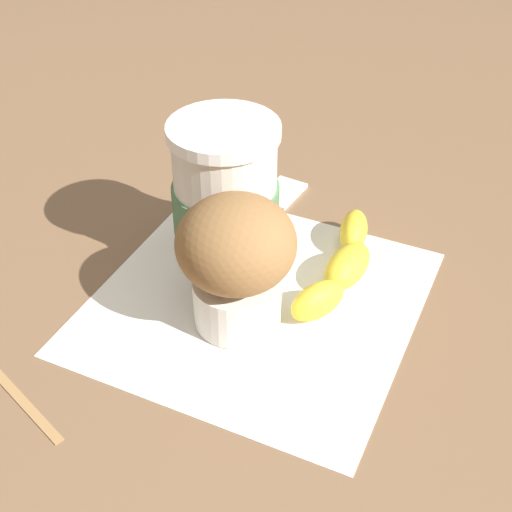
{
  "coord_description": "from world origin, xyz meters",
  "views": [
    {
      "loc": [
        0.25,
        -0.36,
        0.39
      ],
      "look_at": [
        0.0,
        0.0,
        0.05
      ],
      "focal_mm": 50.0,
      "sensor_mm": 36.0,
      "label": 1
    }
  ],
  "objects_px": {
    "banana": "(341,265)",
    "muffin": "(232,256)",
    "coffee_cup": "(226,198)",
    "sugar_packet": "(282,191)"
  },
  "relations": [
    {
      "from": "banana",
      "to": "muffin",
      "type": "bearing_deg",
      "value": -117.78
    },
    {
      "from": "coffee_cup",
      "to": "sugar_packet",
      "type": "bearing_deg",
      "value": 97.18
    },
    {
      "from": "muffin",
      "to": "banana",
      "type": "distance_m",
      "value": 0.11
    },
    {
      "from": "coffee_cup",
      "to": "muffin",
      "type": "bearing_deg",
      "value": -50.33
    },
    {
      "from": "sugar_packet",
      "to": "coffee_cup",
      "type": "bearing_deg",
      "value": -82.82
    },
    {
      "from": "coffee_cup",
      "to": "muffin",
      "type": "xyz_separation_m",
      "value": [
        0.05,
        -0.06,
        0.0
      ]
    },
    {
      "from": "banana",
      "to": "sugar_packet",
      "type": "bearing_deg",
      "value": 143.14
    },
    {
      "from": "banana",
      "to": "sugar_packet",
      "type": "height_order",
      "value": "banana"
    },
    {
      "from": "muffin",
      "to": "banana",
      "type": "bearing_deg",
      "value": 62.22
    },
    {
      "from": "coffee_cup",
      "to": "banana",
      "type": "height_order",
      "value": "coffee_cup"
    }
  ]
}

